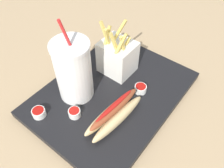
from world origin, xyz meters
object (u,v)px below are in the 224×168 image
at_px(hot_dog_1, 114,113).
at_px(ketchup_cup_1, 39,112).
at_px(fries_basket, 117,57).
at_px(ketchup_cup_2, 140,88).
at_px(soda_cup, 74,71).
at_px(ketchup_cup_3, 74,113).

bearing_deg(hot_dog_1, ketchup_cup_1, -55.56).
xyz_separation_m(fries_basket, ketchup_cup_2, (0.03, 0.10, -0.04)).
height_order(fries_basket, hot_dog_1, fries_basket).
height_order(soda_cup, ketchup_cup_2, soda_cup).
distance_m(hot_dog_1, ketchup_cup_3, 0.10).
height_order(hot_dog_1, ketchup_cup_2, hot_dog_1).
relative_size(ketchup_cup_1, ketchup_cup_2, 1.02).
bearing_deg(hot_dog_1, soda_cup, -92.45).
relative_size(fries_basket, ketchup_cup_3, 5.48).
distance_m(ketchup_cup_1, ketchup_cup_3, 0.09).
bearing_deg(hot_dog_1, ketchup_cup_3, -58.39).
xyz_separation_m(soda_cup, ketchup_cup_1, (0.11, -0.02, -0.07)).
distance_m(soda_cup, ketchup_cup_2, 0.19).
bearing_deg(ketchup_cup_1, soda_cup, 168.24).
height_order(fries_basket, ketchup_cup_1, fries_basket).
bearing_deg(ketchup_cup_1, fries_basket, 167.61).
xyz_separation_m(soda_cup, ketchup_cup_3, (0.06, 0.05, -0.07)).
height_order(hot_dog_1, ketchup_cup_1, hot_dog_1).
relative_size(soda_cup, ketchup_cup_3, 7.59).
relative_size(soda_cup, fries_basket, 1.39).
bearing_deg(ketchup_cup_3, fries_basket, -175.47).
relative_size(hot_dog_1, ketchup_cup_3, 5.82).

